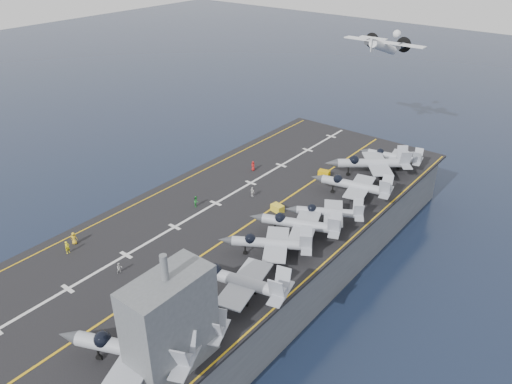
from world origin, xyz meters
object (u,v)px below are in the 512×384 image
Objects in this scene: tow_cart_a at (188,265)px; transport_plane at (383,47)px; fighter_jet_0 at (133,349)px; island_superstructure at (169,313)px.

transport_plane is (-8.49, 76.77, 16.65)m from tow_cart_a.
fighter_jet_0 is 0.94× the size of transport_plane.
fighter_jet_0 reaches higher than tow_cart_a.
island_superstructure is 0.77× the size of fighter_jet_0.
fighter_jet_0 is 18.60m from tow_cart_a.
transport_plane reaches higher than tow_cart_a.
transport_plane reaches higher than island_superstructure.
island_superstructure is 6.86× the size of tow_cart_a.
fighter_jet_0 is 95.86m from transport_plane.
tow_cart_a is (-8.26, 16.51, -2.26)m from fighter_jet_0.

